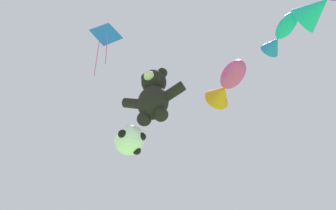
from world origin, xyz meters
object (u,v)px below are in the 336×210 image
diamond_kite (106,37)px  teddy_bear_kite (153,96)px  fish_kite_magenta (227,84)px  fish_kite_teal (280,35)px  soccer_ball_kite (130,140)px

diamond_kite → teddy_bear_kite: bearing=6.4°
fish_kite_magenta → fish_kite_teal: fish_kite_magenta is taller
fish_kite_magenta → diamond_kite: bearing=-162.2°
teddy_bear_kite → soccer_ball_kite: 1.66m
fish_kite_teal → diamond_kite: diamond_kite is taller
soccer_ball_kite → diamond_kite: bearing=-168.0°
teddy_bear_kite → soccer_ball_kite: teddy_bear_kite is taller
teddy_bear_kite → diamond_kite: bearing=-173.6°
soccer_ball_kite → fish_kite_teal: bearing=-2.9°
soccer_ball_kite → diamond_kite: 5.64m
soccer_ball_kite → fish_kite_teal: 5.36m
teddy_bear_kite → fish_kite_magenta: bearing=27.9°
teddy_bear_kite → fish_kite_teal: size_ratio=1.58×
teddy_bear_kite → soccer_ball_kite: bearing=175.4°
soccer_ball_kite → fish_kite_magenta: 3.82m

